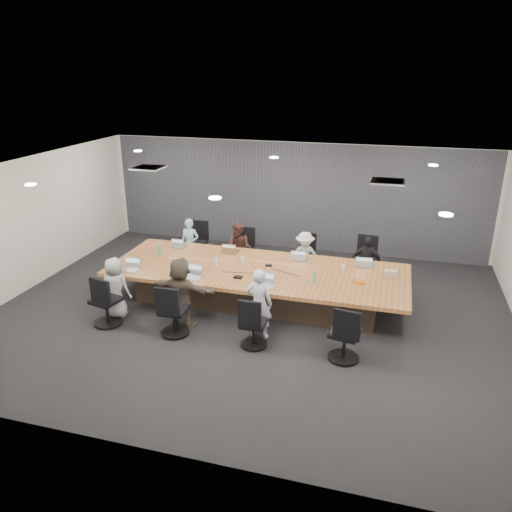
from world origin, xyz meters
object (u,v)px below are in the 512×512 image
(laptop_1, at_px, (232,251))
(laptop_2, at_px, (300,258))
(conference_table, at_px, (257,284))
(chair_6, at_px, (254,327))
(chair_7, at_px, (345,338))
(person_0, at_px, (190,244))
(laptop_0, at_px, (180,246))
(person_1, at_px, (239,249))
(bottle_clear, at_px, (216,261))
(snack_packet, at_px, (359,282))
(laptop_4, at_px, (129,270))
(bottle_green_left, at_px, (159,250))
(stapler, at_px, (264,275))
(person_4, at_px, (115,288))
(person_2, at_px, (305,257))
(person_6, at_px, (259,303))
(canvas_bag, at_px, (390,274))
(chair_2, at_px, (307,260))
(mug_brown, at_px, (137,259))
(chair_5, at_px, (174,314))
(laptop_5, at_px, (193,277))
(chair_3, at_px, (367,264))
(person_3, at_px, (366,262))
(chair_1, at_px, (244,253))
(laptop_3, at_px, (365,264))
(bottle_green_right, at_px, (314,277))
(person_5, at_px, (181,292))
(chair_4, at_px, (106,304))
(laptop_6, at_px, (267,286))

(laptop_1, xyz_separation_m, laptop_2, (1.54, 0.00, 0.00))
(conference_table, bearing_deg, chair_6, -76.36)
(chair_7, bearing_deg, person_0, 152.37)
(laptop_0, height_order, person_1, person_1)
(bottle_clear, distance_m, snack_packet, 2.90)
(conference_table, bearing_deg, laptop_4, -161.94)
(bottle_green_left, height_order, stapler, bottle_green_left)
(person_0, distance_m, person_4, 2.73)
(person_4, bearing_deg, person_2, -140.03)
(stapler, bearing_deg, person_6, -96.17)
(chair_6, bearing_deg, canvas_bag, 41.12)
(chair_2, height_order, person_6, person_6)
(canvas_bag, bearing_deg, mug_brown, -172.97)
(laptop_1, bearing_deg, stapler, 130.76)
(chair_5, distance_m, laptop_5, 0.96)
(chair_3, xyz_separation_m, person_3, (0.00, -0.35, 0.17))
(laptop_0, relative_size, mug_brown, 2.37)
(laptop_4, bearing_deg, stapler, 7.51)
(laptop_5, xyz_separation_m, person_6, (1.49, -0.55, -0.09))
(chair_1, xyz_separation_m, stapler, (1.05, -2.03, 0.40))
(chair_2, xyz_separation_m, mug_brown, (-3.25, -2.02, 0.44))
(laptop_3, relative_size, laptop_5, 0.98)
(chair_6, bearing_deg, laptop_4, 161.15)
(bottle_green_right, bearing_deg, chair_7, -60.12)
(person_5, xyz_separation_m, snack_packet, (3.12, 1.17, 0.08))
(person_5, distance_m, stapler, 1.66)
(chair_5, height_order, person_0, person_0)
(mug_brown, bearing_deg, chair_6, -25.15)
(chair_1, bearing_deg, mug_brown, 47.16)
(laptop_2, xyz_separation_m, laptop_4, (-3.18, -1.60, 0.00))
(bottle_green_right, height_order, mug_brown, bottle_green_right)
(chair_4, distance_m, bottle_green_right, 3.92)
(person_2, height_order, person_6, person_6)
(laptop_1, bearing_deg, person_3, -171.29)
(person_2, xyz_separation_m, snack_packet, (1.32, -1.53, 0.18))
(laptop_6, bearing_deg, bottle_green_right, 40.13)
(laptop_6, bearing_deg, chair_6, -76.55)
(conference_table, bearing_deg, mug_brown, -172.72)
(person_5, bearing_deg, laptop_5, -84.59)
(person_5, xyz_separation_m, canvas_bag, (3.68, 1.66, 0.13))
(laptop_5, bearing_deg, chair_1, 92.51)
(canvas_bag, bearing_deg, snack_packet, -138.64)
(chair_2, height_order, mug_brown, mug_brown)
(laptop_1, relative_size, mug_brown, 2.62)
(chair_7, distance_m, person_5, 3.08)
(laptop_6, height_order, bottle_green_left, bottle_green_left)
(laptop_1, relative_size, laptop_2, 0.98)
(laptop_2, distance_m, bottle_green_left, 3.05)
(person_1, relative_size, snack_packet, 7.03)
(person_5, height_order, laptop_6, person_5)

